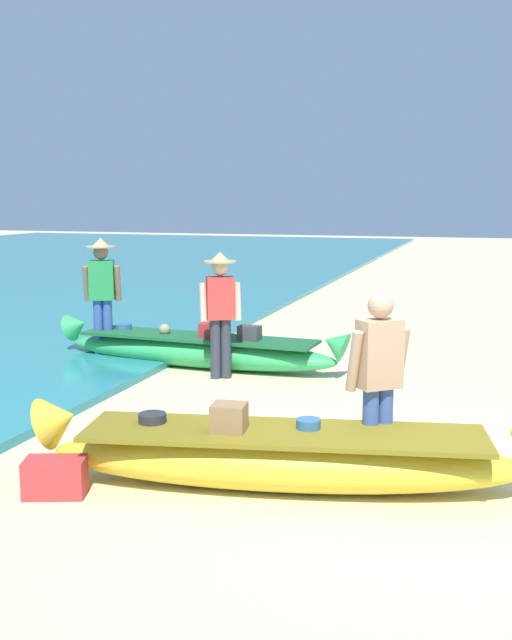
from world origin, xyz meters
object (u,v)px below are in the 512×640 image
Objects in this scene: boat_green_midground at (198,349)px; person_vendor_assistant at (102,290)px; person_tourist_customer at (379,375)px; boat_yellow_foreground at (283,456)px; cooler_box at (55,477)px; person_vendor_hatted at (220,306)px.

person_vendor_assistant is (-1.52, 0.02, 0.80)m from boat_green_midground.
person_vendor_assistant is at bearing 142.16° from person_tourist_customer.
cooler_box is (-1.73, -0.73, -0.12)m from boat_yellow_foreground.
person_vendor_assistant reaches higher than boat_green_midground.
cooler_box is at bearing -88.42° from person_vendor_hatted.
person_vendor_assistant reaches higher than person_tourist_customer.
person_tourist_customer reaches higher than boat_green_midground.
person_vendor_hatted reaches higher than person_tourist_customer.
person_vendor_assistant is (-2.07, 0.56, 0.07)m from person_vendor_hatted.
person_tourist_customer is 3.32× the size of cooler_box.
boat_yellow_foreground is 0.97× the size of boat_green_midground.
person_vendor_assistant is at bearing 95.67° from cooler_box.
boat_green_midground is at bearing 79.07° from cooler_box.
boat_green_midground is (-2.39, 4.04, -0.02)m from boat_yellow_foreground.
person_tourist_customer is at bearing -49.00° from boat_green_midground.
boat_green_midground is 2.62× the size of person_vendor_hatted.
person_vendor_hatted is at bearing 117.76° from boat_yellow_foreground.
boat_yellow_foreground reaches higher than cooler_box.
person_vendor_assistant is 5.34m from cooler_box.
person_vendor_assistant is at bearing 133.92° from boat_yellow_foreground.
boat_green_midground is 2.45× the size of person_vendor_assistant.
person_vendor_hatted is at bearing 130.13° from person_tourist_customer.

